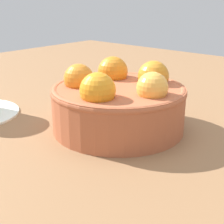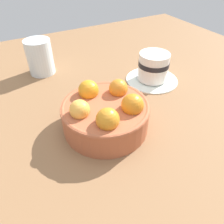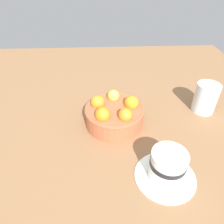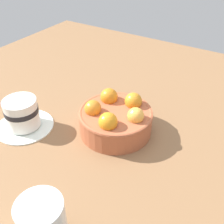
% 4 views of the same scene
% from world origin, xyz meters
% --- Properties ---
extents(ground_plane, '(1.28, 1.18, 0.04)m').
position_xyz_m(ground_plane, '(0.00, 0.00, -0.02)').
color(ground_plane, brown).
extents(terracotta_bowl, '(0.17, 0.17, 0.08)m').
position_xyz_m(terracotta_bowl, '(-0.00, 0.00, 0.04)').
color(terracotta_bowl, '#AD5938').
rests_on(terracotta_bowl, ground_plane).
extents(coffee_cup, '(0.14, 0.14, 0.08)m').
position_xyz_m(coffee_cup, '(-0.19, -0.10, 0.03)').
color(coffee_cup, white).
rests_on(coffee_cup, ground_plane).
extents(water_glass, '(0.07, 0.07, 0.09)m').
position_xyz_m(water_glass, '(0.05, -0.29, 0.05)').
color(water_glass, silver).
rests_on(water_glass, ground_plane).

